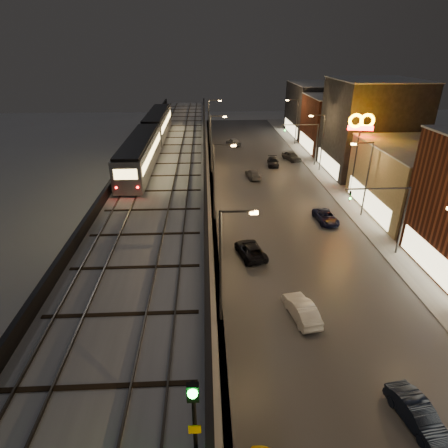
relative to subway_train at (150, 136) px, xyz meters
name	(u,v)px	position (x,y,z in m)	size (l,w,h in m)	color
road_surface	(277,205)	(16.00, -3.67, -8.21)	(17.00, 120.00, 0.06)	#46474D
sidewalk_right	(353,203)	(26.00, -3.67, -8.17)	(4.00, 120.00, 0.14)	#9FA1A8
under_viaduct_pavement	(172,207)	(2.50, -3.67, -8.21)	(11.00, 120.00, 0.06)	#9FA1A8
elevated_viaduct	(167,172)	(2.50, -6.82, -2.63)	(9.00, 100.00, 6.30)	black
viaduct_trackbed	(166,165)	(2.49, -6.69, -1.86)	(8.40, 100.00, 0.32)	#B2B7C1
viaduct_parapet_streetside	(205,161)	(6.85, -6.67, -1.39)	(0.30, 100.00, 1.10)	black
viaduct_parapet_far	(127,162)	(-1.85, -6.67, -1.39)	(0.30, 100.00, 1.10)	black
building_c	(420,180)	(32.49, -6.67, -4.17)	(12.20, 15.20, 8.16)	#948158
building_d	(370,128)	(32.49, 9.33, -1.17)	(12.20, 13.20, 14.16)	#272629
building_e	(339,124)	(32.49, 23.33, -3.17)	(12.20, 12.20, 10.16)	#562515
building_f	(319,110)	(32.49, 37.33, -2.67)	(12.20, 16.20, 11.16)	black
streetlight_left_1	(224,260)	(8.07, -25.67, -3.01)	(2.57, 0.28, 9.00)	#38383A
streetlight_left_2	(216,177)	(8.07, -7.67, -3.01)	(2.57, 0.28, 9.00)	#38383A
streetlight_right_2	(366,175)	(25.23, -7.67, -3.01)	(2.56, 0.28, 9.00)	#38383A
streetlight_left_3	(212,140)	(8.07, 10.33, -3.01)	(2.57, 0.28, 9.00)	#38383A
streetlight_right_3	(321,139)	(25.23, 10.33, -3.01)	(2.56, 0.28, 9.00)	#38383A
streetlight_left_4	(210,119)	(8.07, 28.33, -3.01)	(2.57, 0.28, 9.00)	#38383A
streetlight_right_4	(295,119)	(25.23, 28.33, -3.01)	(2.56, 0.28, 9.00)	#38383A
traffic_light_rig_a	(393,212)	(24.34, -16.67, -3.75)	(6.10, 0.34, 7.00)	#38383A
traffic_light_rig_b	(310,139)	(24.34, 13.33, -3.75)	(6.10, 0.34, 7.00)	#38383A
subway_train	(150,136)	(0.00, 0.00, 0.00)	(2.74, 33.33, 3.27)	gray
rail_signal	(194,408)	(6.40, -40.22, 0.78)	(0.39, 0.45, 3.39)	black
car_near_white	(301,310)	(13.86, -25.70, -7.53)	(1.52, 4.35, 1.43)	silver
car_mid_silver	(250,250)	(11.08, -16.43, -7.59)	(2.17, 4.71, 1.31)	black
car_mid_dark	(253,174)	(14.25, 7.13, -7.59)	(1.82, 4.47, 1.30)	gray
car_far_white	(233,142)	(12.68, 27.90, -7.49)	(1.78, 4.42, 1.51)	#8F96A3
car_onc_silver	(417,415)	(18.02, -34.70, -7.57)	(1.42, 4.06, 1.34)	black
car_onc_dark	(326,217)	(20.72, -9.12, -7.62)	(2.05, 4.45, 1.24)	#121534
car_onc_white	(273,162)	(18.41, 13.47, -7.61)	(1.79, 4.40, 1.28)	black
car_onc_red	(292,156)	(22.21, 16.44, -7.47)	(1.81, 4.51, 1.54)	#47484A
sign_mcdonalds	(360,129)	(26.50, -1.17, 0.84)	(3.27, 0.68, 11.00)	#38383A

